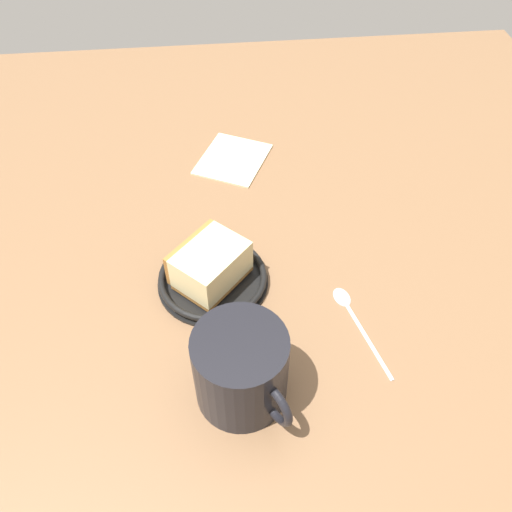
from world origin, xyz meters
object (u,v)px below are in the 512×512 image
at_px(small_plate, 213,279).
at_px(cake_slice, 210,264).
at_px(tea_mug, 241,369).
at_px(teaspoon, 352,311).
at_px(folded_napkin, 233,158).

bearing_deg(small_plate, cake_slice, 46.77).
bearing_deg(tea_mug, teaspoon, -57.04).
relative_size(teaspoon, folded_napkin, 1.22).
height_order(cake_slice, folded_napkin, cake_slice).
relative_size(cake_slice, folded_napkin, 0.98).
bearing_deg(teaspoon, small_plate, 68.69).
relative_size(cake_slice, tea_mug, 0.96).
relative_size(tea_mug, folded_napkin, 1.02).
relative_size(small_plate, folded_napkin, 1.25).
bearing_deg(tea_mug, small_plate, 8.69).
bearing_deg(folded_napkin, teaspoon, -158.72).
height_order(teaspoon, folded_napkin, teaspoon).
height_order(small_plate, folded_napkin, small_plate).
distance_m(small_plate, cake_slice, 0.03).
distance_m(cake_slice, tea_mug, 0.16).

